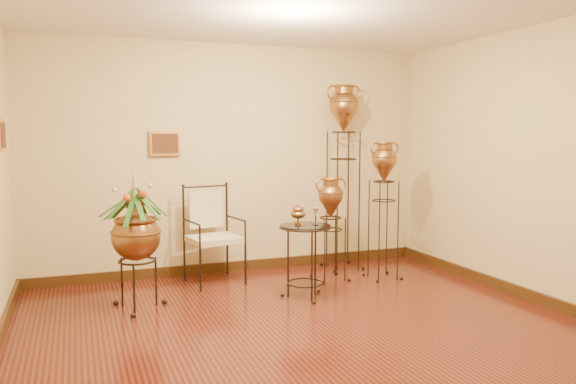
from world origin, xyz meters
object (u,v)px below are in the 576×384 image
object	(u,v)px
amphora_tall	(343,175)
side_table	(305,260)
armchair	(214,235)
amphora_mid	(384,209)
planter_urn	(136,230)

from	to	relation	value
amphora_tall	side_table	bearing A→B (deg)	-132.23
armchair	side_table	world-z (taller)	armchair
amphora_mid	planter_urn	distance (m)	2.86
amphora_mid	armchair	bearing A→B (deg)	165.60
armchair	side_table	size ratio (longest dim) A/B	1.15
amphora_mid	planter_urn	xyz separation A→B (m)	(-2.85, -0.18, -0.05)
planter_urn	armchair	distance (m)	1.17
planter_urn	side_table	world-z (taller)	planter_urn
planter_urn	amphora_tall	bearing A→B (deg)	17.26
side_table	amphora_tall	bearing A→B (deg)	47.77
armchair	amphora_mid	bearing A→B (deg)	-23.90
amphora_tall	planter_urn	xyz separation A→B (m)	(-2.64, -0.82, -0.42)
amphora_tall	side_table	xyz separation A→B (m)	(-0.96, -1.06, -0.80)
side_table	planter_urn	bearing A→B (deg)	172.01
amphora_mid	planter_urn	bearing A→B (deg)	-176.37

